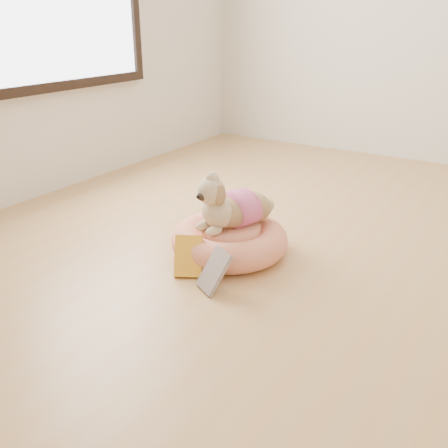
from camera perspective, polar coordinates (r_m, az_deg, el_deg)
The scene contains 5 objects.
floor at distance 2.29m, azimuth 12.00°, elevation -6.04°, with size 4.50×4.50×0.00m, color tan.
pet_bed at distance 2.43m, azimuth 0.63°, elevation -1.83°, with size 0.57×0.57×0.15m.
dog at distance 2.35m, azimuth 0.80°, elevation 3.13°, with size 0.28×0.40×0.30m, color brown, non-canonical shape.
book_yellow at distance 2.24m, azimuth -4.09°, elevation -3.68°, with size 0.12×0.02×0.19m, color yellow.
book_white at distance 2.12m, azimuth -1.12°, elevation -5.36°, with size 0.12×0.02×0.19m, color white.
Camera 1 is at (0.65, -1.91, 1.08)m, focal length 40.00 mm.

